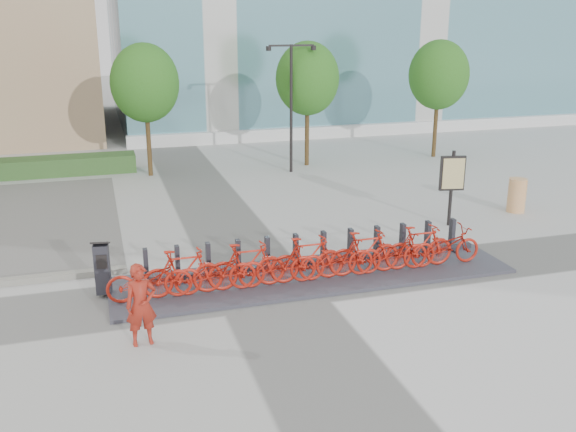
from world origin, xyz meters
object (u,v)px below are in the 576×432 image
object	(u,v)px
kiosk	(102,268)
bike_0	(150,278)
map_sign	(452,176)
construction_barrel	(517,195)
worker_red	(141,305)

from	to	relation	value
kiosk	bike_0	bearing A→B (deg)	-24.86
bike_0	map_sign	bearing A→B (deg)	-71.82
construction_barrel	bike_0	bearing A→B (deg)	-163.07
kiosk	worker_red	world-z (taller)	worker_red
kiosk	map_sign	xyz separation A→B (m)	(10.04, 2.34, 0.82)
bike_0	kiosk	xyz separation A→B (m)	(-0.96, 0.64, 0.12)
worker_red	map_sign	xyz separation A→B (m)	(9.38, 4.82, 0.70)
bike_0	worker_red	xyz separation A→B (m)	(-0.31, -1.84, 0.24)
bike_0	kiosk	bearing A→B (deg)	56.43
kiosk	worker_red	xyz separation A→B (m)	(0.66, -2.48, 0.12)
bike_0	construction_barrel	xyz separation A→B (m)	(11.86, 3.61, -0.02)
construction_barrel	map_sign	bearing A→B (deg)	-167.23
kiosk	worker_red	bearing A→B (deg)	-66.48
worker_red	map_sign	size ratio (longest dim) A/B	0.71
kiosk	worker_red	size ratio (longest dim) A/B	0.78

